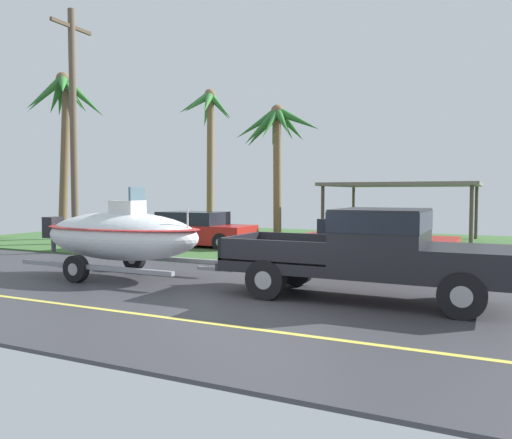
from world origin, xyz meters
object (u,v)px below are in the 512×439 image
(palm_tree_mid, at_px, (208,123))
(utility_pole, at_px, (73,128))
(pickup_truck_towing, at_px, (380,249))
(parked_sedan_near, at_px, (197,230))
(palm_tree_near_right, at_px, (275,134))
(carport_awning, at_px, (403,186))
(boat_on_trailer, at_px, (120,235))
(parked_sedan_far, at_px, (373,243))
(palm_tree_near_left, at_px, (64,111))

(palm_tree_mid, height_order, utility_pole, utility_pole)
(pickup_truck_towing, height_order, palm_tree_mid, palm_tree_mid)
(pickup_truck_towing, distance_m, parked_sedan_near, 10.84)
(palm_tree_near_right, relative_size, palm_tree_mid, 0.79)
(utility_pole, bearing_deg, parked_sedan_near, 49.25)
(carport_awning, height_order, palm_tree_near_right, palm_tree_near_right)
(boat_on_trailer, xyz_separation_m, palm_tree_mid, (-4.10, 11.08, 4.44))
(palm_tree_near_right, relative_size, utility_pole, 0.66)
(parked_sedan_far, xyz_separation_m, carport_awning, (-0.45, 7.72, 1.74))
(parked_sedan_near, height_order, carport_awning, carport_awning)
(palm_tree_near_right, bearing_deg, boat_on_trailer, -92.90)
(boat_on_trailer, bearing_deg, palm_tree_near_right, 87.10)
(carport_awning, distance_m, utility_pole, 13.37)
(parked_sedan_near, relative_size, parked_sedan_far, 0.99)
(parked_sedan_near, xyz_separation_m, parked_sedan_far, (7.38, -2.27, 0.00))
(pickup_truck_towing, bearing_deg, carport_awning, 97.24)
(palm_tree_mid, bearing_deg, palm_tree_near_left, -117.85)
(carport_awning, xyz_separation_m, palm_tree_mid, (-9.01, -1.10, 3.07))
(palm_tree_near_left, distance_m, palm_tree_mid, 6.73)
(parked_sedan_far, bearing_deg, utility_pole, -173.86)
(pickup_truck_towing, distance_m, palm_tree_near_right, 11.16)
(palm_tree_near_left, bearing_deg, pickup_truck_towing, -20.54)
(pickup_truck_towing, relative_size, utility_pole, 0.67)
(palm_tree_mid, bearing_deg, parked_sedan_near, -64.48)
(palm_tree_near_left, bearing_deg, utility_pole, -37.49)
(palm_tree_near_right, bearing_deg, carport_awning, 37.61)
(pickup_truck_towing, relative_size, parked_sedan_near, 1.30)
(pickup_truck_towing, bearing_deg, parked_sedan_far, 103.86)
(palm_tree_mid, xyz_separation_m, utility_pole, (-0.83, -7.72, -1.09))
(pickup_truck_towing, relative_size, palm_tree_near_right, 1.01)
(carport_awning, xyz_separation_m, palm_tree_near_right, (-4.46, -3.44, 2.04))
(pickup_truck_towing, relative_size, boat_on_trailer, 1.01)
(palm_tree_mid, bearing_deg, palm_tree_near_right, -27.17)
(palm_tree_near_left, relative_size, palm_tree_near_right, 1.23)
(boat_on_trailer, xyz_separation_m, utility_pole, (-4.94, 3.36, 3.35))
(pickup_truck_towing, distance_m, palm_tree_mid, 15.95)
(carport_awning, bearing_deg, parked_sedan_near, -141.84)
(parked_sedan_near, relative_size, carport_awning, 0.72)
(pickup_truck_towing, bearing_deg, parked_sedan_near, 141.54)
(boat_on_trailer, height_order, carport_awning, carport_awning)
(palm_tree_mid, bearing_deg, pickup_truck_towing, -46.39)
(parked_sedan_near, height_order, utility_pole, utility_pole)
(palm_tree_near_right, distance_m, utility_pole, 7.61)
(pickup_truck_towing, relative_size, palm_tree_near_left, 0.82)
(boat_on_trailer, relative_size, parked_sedan_near, 1.29)
(parked_sedan_near, xyz_separation_m, palm_tree_mid, (-2.07, 4.34, 4.81))
(boat_on_trailer, bearing_deg, carport_awning, 68.07)
(carport_awning, relative_size, palm_tree_near_left, 0.87)
(carport_awning, bearing_deg, palm_tree_mid, -173.01)
(parked_sedan_near, bearing_deg, parked_sedan_far, -17.08)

